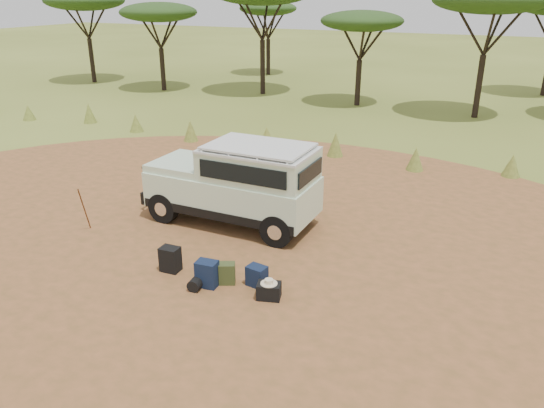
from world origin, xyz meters
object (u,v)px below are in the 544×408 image
at_px(backpack_navy, 207,274).
at_px(duffel_navy, 257,276).
at_px(hard_case, 269,291).
at_px(walking_staff, 84,209).
at_px(backpack_black, 170,259).
at_px(backpack_olive, 227,273).
at_px(safari_vehicle, 237,185).

bearing_deg(backpack_navy, duffel_navy, 20.99).
height_order(duffel_navy, hard_case, duffel_navy).
height_order(backpack_navy, hard_case, backpack_navy).
height_order(walking_staff, backpack_navy, walking_staff).
xyz_separation_m(backpack_black, duffel_navy, (1.99, 0.25, -0.06)).
relative_size(backpack_black, backpack_olive, 1.21).
distance_m(backpack_navy, hard_case, 1.37).
bearing_deg(backpack_black, hard_case, -4.57).
relative_size(backpack_black, hard_case, 1.21).
bearing_deg(backpack_olive, backpack_navy, -165.86).
distance_m(walking_staff, duffel_navy, 5.14).
bearing_deg(backpack_black, backpack_olive, 0.06).
bearing_deg(backpack_navy, backpack_black, 163.52).
height_order(safari_vehicle, backpack_navy, safari_vehicle).
xyz_separation_m(backpack_black, hard_case, (2.43, -0.09, -0.12)).
bearing_deg(duffel_navy, backpack_black, -163.18).
bearing_deg(backpack_navy, backpack_olive, 34.81).
relative_size(duffel_navy, hard_case, 0.95).
distance_m(safari_vehicle, walking_staff, 3.88).
height_order(safari_vehicle, backpack_black, safari_vehicle).
bearing_deg(hard_case, safari_vehicle, 111.77).
height_order(walking_staff, backpack_black, walking_staff).
relative_size(backpack_navy, duffel_navy, 1.29).
height_order(backpack_olive, hard_case, backpack_olive).
xyz_separation_m(walking_staff, backpack_olive, (4.50, -0.69, -0.40)).
distance_m(safari_vehicle, backpack_black, 3.00).
bearing_deg(walking_staff, backpack_navy, -37.80).
bearing_deg(safari_vehicle, backpack_navy, -72.25).
bearing_deg(backpack_olive, safari_vehicle, 88.25).
distance_m(walking_staff, backpack_olive, 4.57).
bearing_deg(hard_case, duffel_navy, 126.22).
bearing_deg(walking_staff, safari_vehicle, 8.80).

